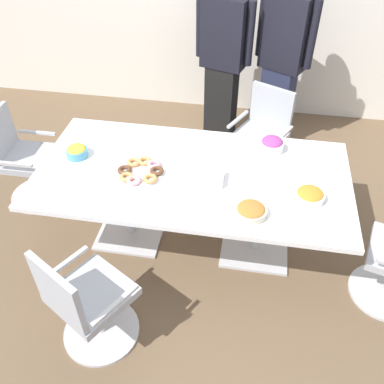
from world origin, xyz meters
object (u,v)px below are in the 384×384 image
at_px(office_chair_2, 87,305).
at_px(donut_platter, 141,171).
at_px(person_standing_1, 282,59).
at_px(office_chair_1, 24,162).
at_px(conference_table, 192,185).
at_px(napkin_pile, 212,178).
at_px(snack_bowl_candy_mix, 272,144).
at_px(snack_bowl_chips_yellow, 77,151).
at_px(snack_bowl_pretzels, 251,211).
at_px(person_standing_0, 223,58).
at_px(snack_bowl_chips_orange, 310,195).
at_px(office_chair_0, 261,140).

relative_size(office_chair_2, donut_platter, 2.56).
bearing_deg(office_chair_2, person_standing_1, 97.09).
bearing_deg(office_chair_1, person_standing_1, 119.97).
height_order(conference_table, napkin_pile, napkin_pile).
xyz_separation_m(person_standing_1, snack_bowl_candy_mix, (-0.05, -1.26, -0.18)).
relative_size(person_standing_1, snack_bowl_candy_mix, 9.62).
xyz_separation_m(conference_table, office_chair_2, (-0.52, -1.05, -0.22)).
xyz_separation_m(snack_bowl_chips_yellow, snack_bowl_pretzels, (1.42, -0.44, -0.01)).
bearing_deg(person_standing_1, person_standing_0, 26.38).
distance_m(person_standing_1, donut_platter, 2.02).
bearing_deg(office_chair_1, snack_bowl_chips_orange, 78.52).
height_order(person_standing_0, snack_bowl_chips_orange, person_standing_0).
relative_size(conference_table, office_chair_2, 2.64).
bearing_deg(snack_bowl_pretzels, snack_bowl_chips_orange, 29.19).
relative_size(snack_bowl_chips_yellow, napkin_pile, 1.00).
bearing_deg(person_standing_1, conference_table, 95.19).
bearing_deg(person_standing_0, snack_bowl_chips_yellow, 74.44).
height_order(office_chair_0, person_standing_1, person_standing_1).
relative_size(office_chair_0, snack_bowl_pretzels, 4.19).
distance_m(conference_table, napkin_pile, 0.24).
bearing_deg(napkin_pile, snack_bowl_candy_mix, 48.22).
xyz_separation_m(office_chair_0, person_standing_1, (0.12, 0.60, 0.58)).
relative_size(office_chair_0, person_standing_1, 0.48).
height_order(office_chair_1, donut_platter, office_chair_1).
distance_m(office_chair_0, donut_platter, 1.49).
height_order(office_chair_1, office_chair_2, same).
distance_m(office_chair_0, person_standing_1, 0.85).
bearing_deg(person_standing_0, snack_bowl_pretzels, 117.98).
height_order(snack_bowl_chips_orange, napkin_pile, snack_bowl_chips_orange).
distance_m(office_chair_1, office_chair_2, 1.76).
height_order(conference_table, person_standing_1, person_standing_1).
distance_m(office_chair_0, snack_bowl_candy_mix, 0.77).
height_order(snack_bowl_chips_yellow, donut_platter, snack_bowl_chips_yellow).
height_order(office_chair_1, snack_bowl_chips_yellow, office_chair_1).
relative_size(conference_table, snack_bowl_candy_mix, 12.30).
bearing_deg(conference_table, person_standing_0, 88.56).
distance_m(snack_bowl_candy_mix, donut_platter, 1.08).
bearing_deg(donut_platter, office_chair_0, 51.55).
bearing_deg(snack_bowl_pretzels, person_standing_1, 85.40).
relative_size(office_chair_0, office_chair_2, 1.00).
height_order(person_standing_1, snack_bowl_chips_orange, person_standing_1).
relative_size(conference_table, snack_bowl_chips_orange, 11.48).
xyz_separation_m(conference_table, snack_bowl_pretzels, (0.47, -0.39, 0.16)).
bearing_deg(donut_platter, person_standing_0, 76.19).
relative_size(person_standing_1, snack_bowl_chips_orange, 8.98).
xyz_separation_m(person_standing_0, donut_platter, (-0.43, -1.73, -0.18)).
distance_m(office_chair_0, office_chair_2, 2.34).
relative_size(office_chair_0, person_standing_0, 0.50).
relative_size(office_chair_1, snack_bowl_chips_orange, 4.35).
bearing_deg(snack_bowl_chips_yellow, conference_table, -3.24).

